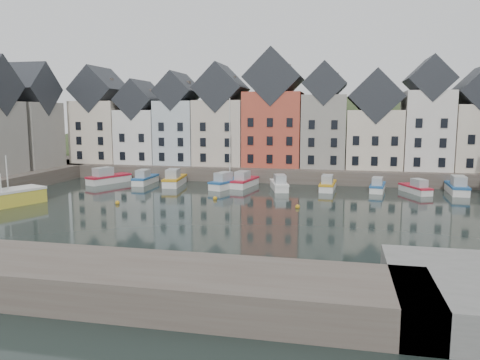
% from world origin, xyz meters
% --- Properties ---
extents(ground, '(260.00, 260.00, 0.00)m').
position_xyz_m(ground, '(0.00, 0.00, 0.00)').
color(ground, black).
rests_on(ground, ground).
extents(far_quay, '(90.00, 16.00, 2.00)m').
position_xyz_m(far_quay, '(0.00, 30.00, 1.00)').
color(far_quay, '#4D423B').
rests_on(far_quay, ground).
extents(hillside, '(153.60, 70.40, 64.00)m').
position_xyz_m(hillside, '(0.02, 56.00, -17.96)').
color(hillside, '#202F17').
rests_on(hillside, ground).
extents(far_terrace, '(72.37, 8.16, 17.78)m').
position_xyz_m(far_terrace, '(3.21, 28.00, 8.88)').
color(far_terrace, beige).
rests_on(far_terrace, far_quay).
extents(left_terrace, '(7.65, 17.00, 15.69)m').
position_xyz_m(left_terrace, '(-36.00, 13.50, 8.88)').
color(left_terrace, gray).
rests_on(left_terrace, left_quay).
extents(mooring_buoys, '(20.50, 5.50, 0.50)m').
position_xyz_m(mooring_buoys, '(-4.00, 5.33, 0.15)').
color(mooring_buoys, '#C38B16').
rests_on(mooring_buoys, ground).
extents(boat_a, '(4.68, 7.10, 2.62)m').
position_xyz_m(boat_a, '(-22.70, 17.28, 0.78)').
color(boat_a, silver).
rests_on(boat_a, ground).
extents(boat_b, '(2.07, 6.19, 2.36)m').
position_xyz_m(boat_b, '(-17.20, 17.99, 0.70)').
color(boat_b, silver).
rests_on(boat_b, ground).
extents(boat_c, '(2.93, 7.06, 2.63)m').
position_xyz_m(boat_c, '(-12.54, 17.52, 0.78)').
color(boat_c, silver).
rests_on(boat_c, ground).
extents(boat_d, '(4.09, 6.74, 12.31)m').
position_xyz_m(boat_d, '(-4.72, 16.63, 0.80)').
color(boat_d, silver).
rests_on(boat_d, ground).
extents(boat_e, '(3.06, 6.64, 2.45)m').
position_xyz_m(boat_e, '(-2.61, 18.43, 0.73)').
color(boat_e, silver).
rests_on(boat_e, ground).
extents(boat_f, '(3.34, 6.32, 2.32)m').
position_xyz_m(boat_f, '(2.48, 16.77, 0.69)').
color(boat_f, silver).
rests_on(boat_f, ground).
extents(boat_g, '(2.22, 6.08, 2.29)m').
position_xyz_m(boat_g, '(8.81, 17.89, 0.68)').
color(boat_g, silver).
rests_on(boat_g, ground).
extents(boat_h, '(2.48, 5.69, 2.11)m').
position_xyz_m(boat_h, '(15.21, 18.23, 0.63)').
color(boat_h, silver).
rests_on(boat_h, ground).
extents(boat_i, '(3.71, 5.72, 2.11)m').
position_xyz_m(boat_i, '(19.89, 17.68, 0.63)').
color(boat_i, silver).
rests_on(boat_i, ground).
extents(boat_j, '(2.39, 6.79, 2.57)m').
position_xyz_m(boat_j, '(24.96, 18.63, 0.77)').
color(boat_j, silver).
rests_on(boat_j, ground).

